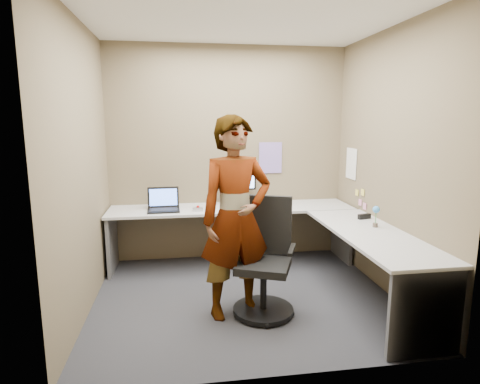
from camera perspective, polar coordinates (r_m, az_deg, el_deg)
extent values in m
plane|color=#26262B|center=(4.24, 0.63, -14.73)|extent=(3.00, 3.00, 0.00)
plane|color=brown|center=(5.14, -1.68, 5.37)|extent=(3.00, 0.00, 3.00)
plane|color=brown|center=(4.36, 20.54, 3.83)|extent=(0.00, 2.70, 2.70)
plane|color=brown|center=(3.91, -21.60, 3.09)|extent=(0.00, 2.70, 2.70)
plane|color=white|center=(3.94, 0.71, 23.61)|extent=(3.00, 3.00, 0.00)
cube|color=#B4B4B4|center=(4.92, -1.18, -2.34)|extent=(2.96, 0.65, 0.03)
cube|color=#B4B4B4|center=(4.05, 18.16, -5.67)|extent=(0.65, 1.91, 0.03)
cube|color=#59595B|center=(5.04, -17.73, -6.82)|extent=(0.04, 0.60, 0.70)
cube|color=#59595B|center=(5.39, 14.28, -5.56)|extent=(0.04, 0.60, 0.70)
cube|color=#59595B|center=(3.43, 24.89, -15.55)|extent=(0.60, 0.04, 0.70)
cube|color=#B62812|center=(5.06, -0.19, -1.50)|extent=(0.30, 0.23, 0.06)
cube|color=black|center=(5.05, -0.19, -1.11)|extent=(0.20, 0.15, 0.01)
cube|color=black|center=(5.06, -0.22, -0.37)|extent=(0.05, 0.04, 0.11)
cube|color=black|center=(5.02, -0.22, 1.94)|extent=(0.45, 0.08, 0.30)
cube|color=#93BDFF|center=(5.00, -0.17, 1.91)|extent=(0.40, 0.05, 0.25)
cube|color=black|center=(4.79, -10.80, -2.58)|extent=(0.38, 0.28, 0.02)
cube|color=black|center=(4.89, -10.86, -0.72)|extent=(0.37, 0.09, 0.24)
cube|color=#466EDE|center=(4.89, -10.86, -0.72)|extent=(0.33, 0.07, 0.20)
cube|color=#B7B7BC|center=(4.73, -6.01, -2.45)|extent=(0.12, 0.08, 0.04)
sphere|color=#B40E0C|center=(4.72, -6.01, -2.12)|extent=(0.04, 0.04, 0.04)
cone|color=white|center=(4.81, -2.18, -2.10)|extent=(0.10, 0.10, 0.06)
cube|color=black|center=(4.54, 17.26, -3.34)|extent=(0.16, 0.07, 0.05)
cylinder|color=brown|center=(4.24, 18.68, -4.48)|extent=(0.05, 0.05, 0.04)
cylinder|color=#338C3F|center=(4.22, 18.75, -3.30)|extent=(0.01, 0.01, 0.14)
sphere|color=#4399EC|center=(4.20, 18.80, -2.37)|extent=(0.07, 0.07, 0.07)
cube|color=#846BB7|center=(5.23, 4.35, 4.88)|extent=(0.30, 0.01, 0.40)
cube|color=white|center=(5.17, 15.55, 3.91)|extent=(0.01, 0.28, 0.38)
cube|color=#F2E059|center=(4.90, 17.04, -0.06)|extent=(0.01, 0.07, 0.07)
cube|color=pink|center=(4.96, 16.72, -1.43)|extent=(0.01, 0.07, 0.07)
cube|color=pink|center=(4.86, 17.30, -1.94)|extent=(0.01, 0.07, 0.07)
cube|color=#F2E059|center=(5.04, 16.29, -0.09)|extent=(0.01, 0.07, 0.07)
cylinder|color=black|center=(3.90, 3.31, -16.38)|extent=(0.57, 0.57, 0.04)
cylinder|color=black|center=(3.81, 3.35, -13.40)|extent=(0.06, 0.06, 0.40)
cube|color=black|center=(3.73, 3.38, -10.41)|extent=(0.61, 0.61, 0.07)
cube|color=black|center=(3.84, 4.03, -4.60)|extent=(0.43, 0.21, 0.56)
cube|color=black|center=(3.72, -0.45, -7.63)|extent=(0.15, 0.30, 0.03)
cube|color=black|center=(3.64, 7.37, -8.15)|extent=(0.15, 0.30, 0.03)
imported|color=#999399|center=(3.61, -0.58, -3.72)|extent=(0.76, 0.59, 1.84)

